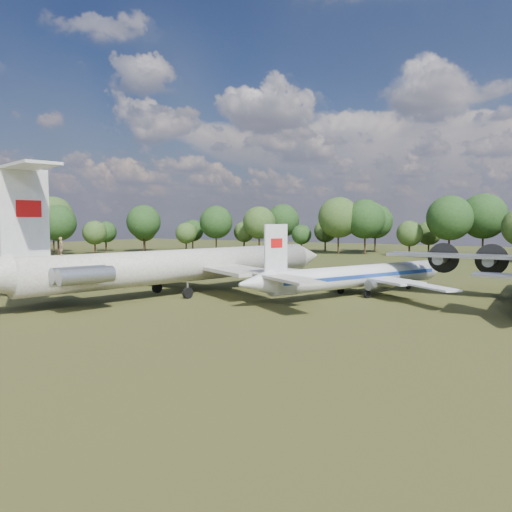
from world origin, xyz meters
The scene contains 6 objects.
ground centered at (0.00, 0.00, 0.00)m, with size 300.00×300.00×0.00m, color #233913.
il62_airliner centered at (3.92, -3.81, 2.91)m, with size 45.67×59.37×5.82m, color silver, non-canonical shape.
tu104_jet centered at (23.51, 6.67, 1.93)m, with size 28.95×38.60×3.86m, color silver, non-canonical shape.
small_prop_west centered at (-14.48, -11.36, 1.26)m, with size 12.59×17.17×2.52m, color black, non-canonical shape.
small_prop_northwest centered at (-30.42, -2.93, 1.07)m, with size 10.71×14.61×2.14m, color #ABAEB4, non-canonical shape.
person_on_il62 centered at (-0.18, -19.60, 6.78)m, with size 0.70×0.46×1.92m, color #976F4D.
Camera 1 is at (45.49, -53.99, 9.45)m, focal length 35.00 mm.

